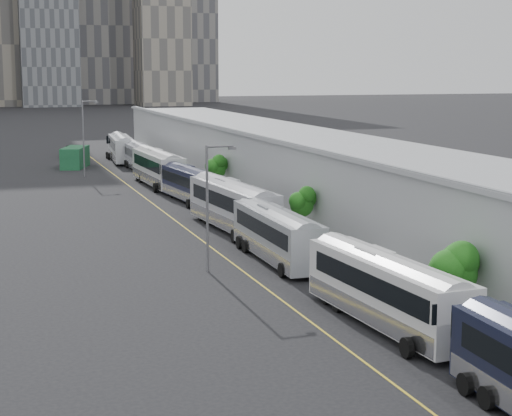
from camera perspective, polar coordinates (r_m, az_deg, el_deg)
name	(u,v)px	position (r m, az deg, el deg)	size (l,w,h in m)	color
sidewalk	(340,238)	(67.72, 5.60, -2.01)	(10.00, 170.00, 0.12)	gray
lane_line	(211,247)	(64.30, -3.01, -2.63)	(0.12, 160.00, 0.02)	gold
depot	(386,193)	(68.83, 8.69, 1.02)	(12.45, 160.40, 7.20)	gray
bus_2	(387,297)	(44.90, 8.71, -5.87)	(3.48, 13.20, 3.82)	silver
bus_3	(277,239)	(59.35, 1.41, -2.09)	(2.84, 12.72, 3.71)	gray
bus_4	(233,210)	(70.69, -1.54, -0.12)	(3.91, 14.21, 4.10)	#A7A8B1
bus_5	(190,187)	(86.48, -4.45, 1.41)	(3.57, 12.16, 3.50)	black
bus_6	(158,171)	(98.16, -6.54, 2.47)	(3.40, 14.13, 4.10)	silver
bus_7	(140,159)	(113.94, -7.75, 3.26)	(2.72, 12.11, 3.53)	gray
bus_8	(121,150)	(124.84, -8.97, 3.81)	(3.65, 13.44, 3.88)	#B1B4BC
tree_1	(453,266)	(45.92, 12.98, -3.80)	(2.61, 2.61, 4.38)	black
tree_2	(302,202)	(66.25, 3.08, 0.42)	(1.85, 1.85, 4.03)	black
tree_3	(216,167)	(89.34, -2.69, 2.77)	(2.06, 2.06, 4.22)	black
street_lamp_near	(210,199)	(55.86, -3.07, 0.62)	(2.04, 0.22, 8.38)	#59595E
street_lamp_far	(85,133)	(107.90, -11.35, 4.91)	(2.04, 0.22, 9.40)	#59595E
shipping_container	(75,157)	(118.43, -11.97, 3.32)	(2.64, 6.71, 2.80)	#164A2B
suv	(71,151)	(133.98, -12.24, 3.74)	(2.75, 5.97, 1.66)	black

